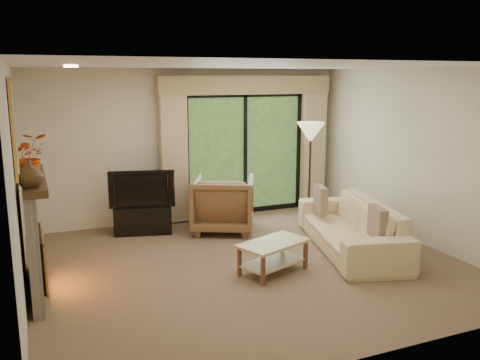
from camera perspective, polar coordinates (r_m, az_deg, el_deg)
name	(u,v)px	position (r m, az deg, el deg)	size (l,w,h in m)	color
floor	(249,265)	(6.88, 0.98, -9.47)	(5.50, 5.50, 0.00)	brown
ceiling	(249,66)	(6.43, 1.07, 12.71)	(5.50, 5.50, 0.00)	white
wall_back	(191,145)	(8.85, -5.56, 3.91)	(5.00, 5.00, 0.00)	beige
wall_front	(369,218)	(4.42, 14.29, -4.19)	(5.00, 5.00, 0.00)	beige
wall_left	(17,187)	(5.99, -23.80, -0.71)	(5.00, 5.00, 0.00)	beige
wall_right	(417,156)	(8.03, 19.28, 2.53)	(5.00, 5.00, 0.00)	beige
fireplace	(33,235)	(6.33, -22.24, -5.72)	(0.24, 1.70, 1.37)	gray
mirror	(15,125)	(6.10, -23.95, 5.67)	(0.07, 1.45, 1.02)	gold
sliding_door	(245,154)	(9.17, 0.54, 2.98)	(2.26, 0.10, 2.16)	black
curtain_left	(174,153)	(8.61, -7.45, 2.99)	(0.45, 0.18, 2.35)	#C9AF87
curtain_right	(313,145)	(9.68, 8.18, 3.91)	(0.45, 0.18, 2.35)	#C9AF87
cornice	(247,85)	(8.99, 0.79, 10.61)	(3.20, 0.24, 0.32)	tan
media_console	(143,219)	(8.30, -10.80, -4.35)	(0.90, 0.40, 0.45)	black
tv	(142,188)	(8.17, -10.94, -0.85)	(1.02, 0.13, 0.59)	black
armchair	(223,204)	(8.22, -1.91, -2.67)	(0.96, 0.99, 0.90)	brown
sofa	(351,226)	(7.53, 12.31, -5.05)	(2.42, 0.94, 0.70)	beige
pillow_near	(377,223)	(6.88, 15.17, -4.67)	(0.11, 0.42, 0.42)	#542C26
pillow_far	(321,200)	(7.98, 9.04, -2.18)	(0.11, 0.42, 0.42)	#542C26
coffee_table	(273,257)	(6.57, 3.74, -8.63)	(0.91, 0.50, 0.41)	tan
floor_lamp	(309,174)	(8.57, 7.81, 0.67)	(0.46, 0.46, 1.73)	beige
vase	(29,174)	(5.54, -22.57, 0.66)	(0.27, 0.27, 0.28)	#422D17
branches	(28,156)	(5.97, -22.71, 2.50)	(0.46, 0.40, 0.51)	#C5470F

